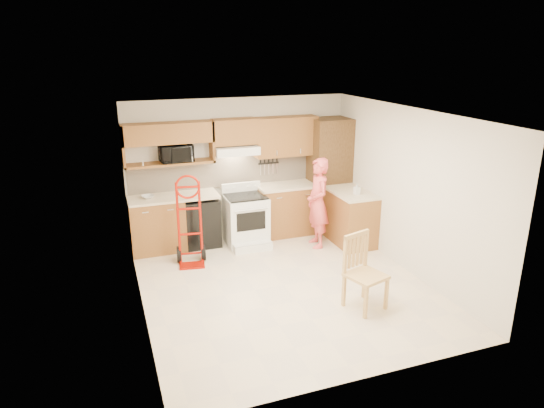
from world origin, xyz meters
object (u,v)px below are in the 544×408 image
range (247,216)px  hand_truck (190,225)px  dining_chair (366,273)px  microwave (176,153)px  person (318,203)px

range → hand_truck: size_ratio=0.78×
range → hand_truck: bearing=-156.3°
hand_truck → dining_chair: 2.89m
dining_chair → microwave: bearing=105.5°
hand_truck → dining_chair: bearing=-39.4°
range → dining_chair: (0.83, -2.63, -0.01)m
microwave → dining_chair: (1.93, -3.04, -1.13)m
range → person: 1.25m
range → dining_chair: bearing=-72.4°
person → range: bearing=-107.2°
person → hand_truck: (-2.21, -0.01, -0.12)m
dining_chair → range: bearing=90.8°
microwave → hand_truck: 1.32m
microwave → dining_chair: 3.78m
person → hand_truck: person is taller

